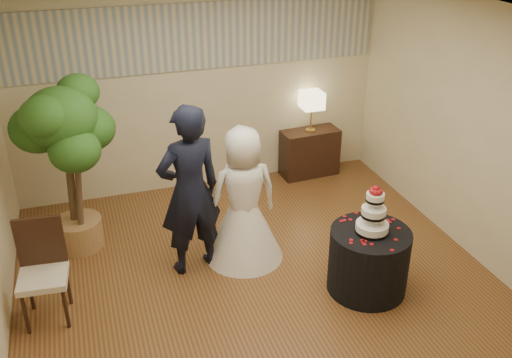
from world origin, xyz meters
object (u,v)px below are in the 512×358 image
object	(u,v)px
wedding_cake	(374,209)
groom	(190,191)
bride	(243,195)
cake_table	(368,261)
ficus_tree	(69,168)
table_lamp	(311,111)
side_chair	(43,275)
console	(309,153)

from	to	relation	value
wedding_cake	groom	bearing A→B (deg)	150.05
bride	cake_table	bearing A→B (deg)	134.48
groom	bride	distance (m)	0.62
groom	bride	bearing A→B (deg)	171.28
ficus_tree	groom	bearing A→B (deg)	-35.33
table_lamp	side_chair	size ratio (longest dim) A/B	0.57
bride	side_chair	size ratio (longest dim) A/B	1.54
bride	wedding_cake	xyz separation A→B (m)	(1.05, -0.98, 0.17)
groom	console	distance (m)	2.83
table_lamp	groom	bearing A→B (deg)	-140.49
wedding_cake	table_lamp	bearing A→B (deg)	79.71
table_lamp	ficus_tree	size ratio (longest dim) A/B	0.28
groom	side_chair	xyz separation A→B (m)	(-1.53, -0.40, -0.44)
wedding_cake	table_lamp	xyz separation A→B (m)	(0.49, 2.71, 0.02)
cake_table	bride	bearing A→B (deg)	136.89
groom	side_chair	distance (m)	1.64
bride	console	xyz separation A→B (m)	(1.54, 1.73, -0.44)
console	table_lamp	size ratio (longest dim) A/B	1.43
bride	table_lamp	size ratio (longest dim) A/B	2.72
cake_table	wedding_cake	distance (m)	0.61
side_chair	ficus_tree	bearing A→B (deg)	79.25
groom	wedding_cake	xyz separation A→B (m)	(1.64, -0.95, 0.00)
wedding_cake	side_chair	world-z (taller)	wedding_cake
console	side_chair	bearing A→B (deg)	-152.94
bride	cake_table	size ratio (longest dim) A/B	1.92
table_lamp	bride	bearing A→B (deg)	-131.66
groom	bride	size ratio (longest dim) A/B	1.21
groom	ficus_tree	bearing A→B (deg)	-47.13
table_lamp	ficus_tree	bearing A→B (deg)	-164.40
console	bride	bearing A→B (deg)	-135.07
ficus_tree	side_chair	size ratio (longest dim) A/B	2.00
groom	table_lamp	xyz separation A→B (m)	(2.14, 1.76, 0.02)
bride	ficus_tree	bearing A→B (deg)	-26.75
bride	cake_table	world-z (taller)	bride
wedding_cake	side_chair	bearing A→B (deg)	170.15
table_lamp	side_chair	xyz separation A→B (m)	(-3.66, -2.16, -0.47)
wedding_cake	ficus_tree	distance (m)	3.34
cake_table	side_chair	size ratio (longest dim) A/B	0.80
bride	console	size ratio (longest dim) A/B	1.91
table_lamp	ficus_tree	world-z (taller)	ficus_tree
wedding_cake	side_chair	size ratio (longest dim) A/B	0.51
ficus_tree	console	bearing A→B (deg)	15.60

